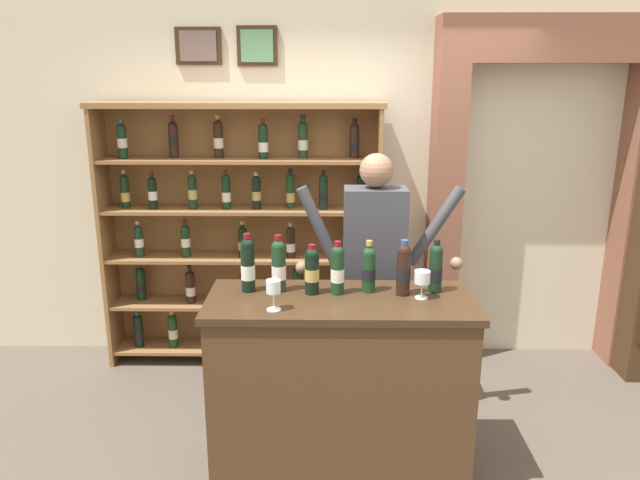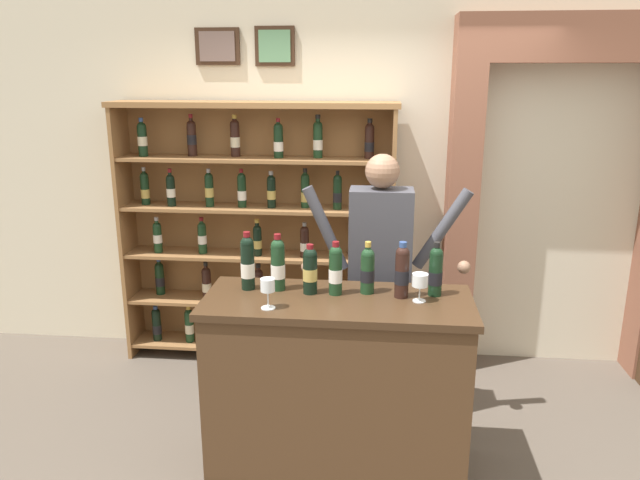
% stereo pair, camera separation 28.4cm
% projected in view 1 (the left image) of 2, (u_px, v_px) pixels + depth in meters
% --- Properties ---
extents(ground_plane, '(14.00, 14.00, 0.02)m').
position_uv_depth(ground_plane, '(357.00, 470.00, 3.49)').
color(ground_plane, brown).
extents(back_wall, '(12.00, 0.19, 3.39)m').
position_uv_depth(back_wall, '(351.00, 141.00, 4.63)').
color(back_wall, beige).
rests_on(back_wall, ground).
extents(wine_shelf, '(2.11, 0.34, 2.00)m').
position_uv_depth(wine_shelf, '(242.00, 229.00, 4.58)').
color(wine_shelf, olive).
rests_on(wine_shelf, ground).
extents(archway_doorway, '(1.63, 0.45, 2.59)m').
position_uv_depth(archway_doorway, '(538.00, 175.00, 4.55)').
color(archway_doorway, brown).
rests_on(archway_doorway, ground).
extents(tasting_counter, '(1.43, 0.59, 1.05)m').
position_uv_depth(tasting_counter, '(340.00, 387.00, 3.35)').
color(tasting_counter, '#4C331E').
rests_on(tasting_counter, ground).
extents(shopkeeper, '(1.04, 0.22, 1.74)m').
position_uv_depth(shopkeeper, '(374.00, 262.00, 3.75)').
color(shopkeeper, '#2D3347').
rests_on(shopkeeper, ground).
extents(tasting_bottle_prosecco, '(0.08, 0.08, 0.33)m').
position_uv_depth(tasting_bottle_prosecco, '(248.00, 264.00, 3.28)').
color(tasting_bottle_prosecco, black).
rests_on(tasting_bottle_prosecco, tasting_counter).
extents(tasting_bottle_vin_santo, '(0.08, 0.08, 0.32)m').
position_uv_depth(tasting_bottle_vin_santo, '(279.00, 265.00, 3.28)').
color(tasting_bottle_vin_santo, '#19381E').
rests_on(tasting_bottle_vin_santo, tasting_counter).
extents(tasting_bottle_rosso, '(0.08, 0.08, 0.27)m').
position_uv_depth(tasting_bottle_rosso, '(312.00, 270.00, 3.25)').
color(tasting_bottle_rosso, black).
rests_on(tasting_bottle_rosso, tasting_counter).
extents(tasting_bottle_riserva, '(0.07, 0.07, 0.29)m').
position_uv_depth(tasting_bottle_riserva, '(338.00, 269.00, 3.24)').
color(tasting_bottle_riserva, '#19381E').
rests_on(tasting_bottle_riserva, tasting_counter).
extents(tasting_bottle_bianco, '(0.08, 0.08, 0.29)m').
position_uv_depth(tasting_bottle_bianco, '(369.00, 268.00, 3.28)').
color(tasting_bottle_bianco, '#19381E').
rests_on(tasting_bottle_bianco, tasting_counter).
extents(tasting_bottle_brunello, '(0.08, 0.08, 0.31)m').
position_uv_depth(tasting_bottle_brunello, '(404.00, 268.00, 3.23)').
color(tasting_bottle_brunello, black).
rests_on(tasting_bottle_brunello, tasting_counter).
extents(tasting_bottle_grappa, '(0.07, 0.07, 0.30)m').
position_uv_depth(tasting_bottle_grappa, '(436.00, 267.00, 3.27)').
color(tasting_bottle_grappa, black).
rests_on(tasting_bottle_grappa, tasting_counter).
extents(wine_glass_center, '(0.07, 0.07, 0.16)m').
position_uv_depth(wine_glass_center, '(273.00, 288.00, 3.02)').
color(wine_glass_center, silver).
rests_on(wine_glass_center, tasting_counter).
extents(wine_glass_left, '(0.08, 0.08, 0.15)m').
position_uv_depth(wine_glass_left, '(422.00, 278.00, 3.18)').
color(wine_glass_left, silver).
rests_on(wine_glass_left, tasting_counter).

